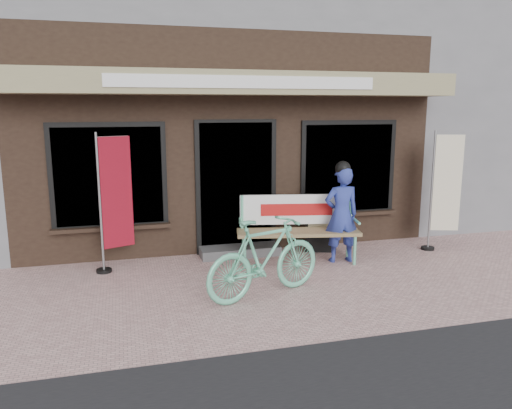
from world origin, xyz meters
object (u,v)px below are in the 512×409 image
object	(u,v)px
bench	(297,223)
nobori_cream	(444,189)
bicycle	(265,257)
nobori_red	(114,200)
person	(341,213)
menu_stand	(321,223)

from	to	relation	value
bench	nobori_cream	size ratio (longest dim) A/B	0.97
bicycle	nobori_red	size ratio (longest dim) A/B	0.84
bench	nobori_red	bearing A→B (deg)	-173.58
person	bicycle	xyz separation A→B (m)	(-1.56, -1.11, -0.26)
bicycle	nobori_red	bearing A→B (deg)	29.17
bicycle	person	bearing A→B (deg)	-74.35
menu_stand	person	bearing A→B (deg)	-60.88
bench	bicycle	xyz separation A→B (m)	(-0.93, -1.36, -0.09)
nobori_cream	menu_stand	xyz separation A→B (m)	(-2.03, 0.41, -0.54)
menu_stand	nobori_red	bearing A→B (deg)	-160.52
nobori_red	menu_stand	xyz separation A→B (m)	(3.28, 0.07, -0.55)
bicycle	menu_stand	bearing A→B (deg)	-60.75
person	bicycle	world-z (taller)	person
bicycle	nobori_red	world-z (taller)	nobori_red
nobori_cream	menu_stand	world-z (taller)	nobori_cream
person	nobori_cream	xyz separation A→B (m)	(1.92, 0.15, 0.26)
person	nobori_red	bearing A→B (deg)	174.82
nobori_cream	bicycle	bearing A→B (deg)	-142.28
bicycle	menu_stand	size ratio (longest dim) A/B	1.74
nobori_red	nobori_cream	distance (m)	5.33
bench	menu_stand	distance (m)	0.62
bicycle	nobori_cream	world-z (taller)	nobori_cream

